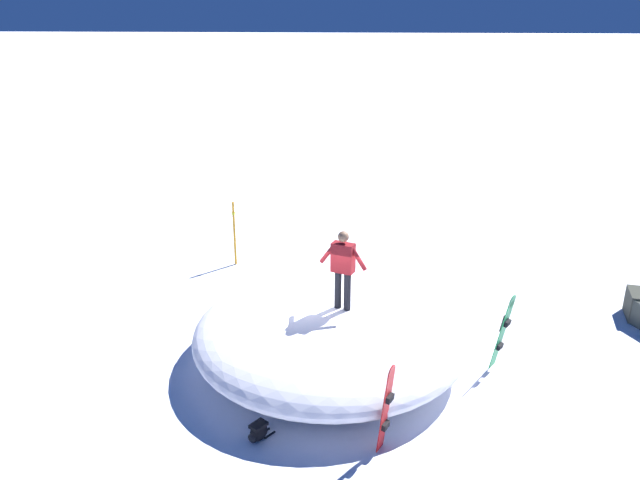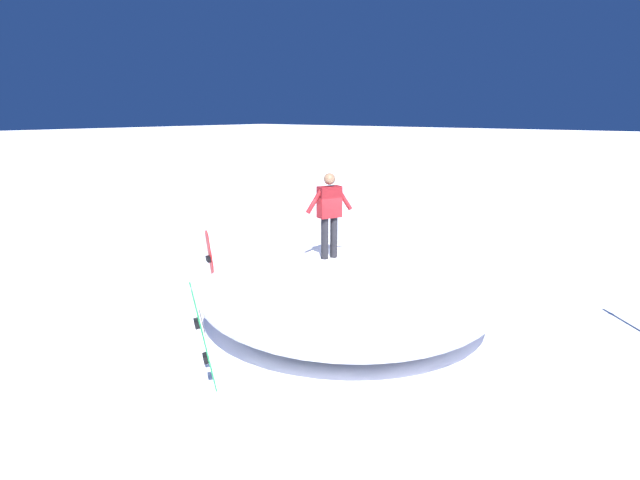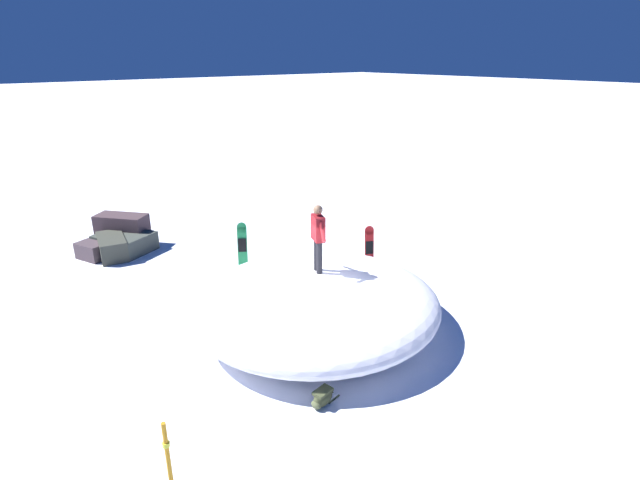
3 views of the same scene
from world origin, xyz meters
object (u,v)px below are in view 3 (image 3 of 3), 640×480
(backpack_far, at_px, (322,397))
(trail_marker_pole, at_px, (171,477))
(snowboard_primary_upright, at_px, (369,254))
(backpack_near, at_px, (425,305))
(snowboarder_standing, at_px, (318,234))
(snowboard_secondary_upright, at_px, (243,251))

(backpack_far, xyz_separation_m, trail_marker_pole, (-3.20, -0.70, 0.80))
(snowboard_primary_upright, distance_m, backpack_near, 2.26)
(snowboard_primary_upright, distance_m, backpack_far, 5.53)
(backpack_near, xyz_separation_m, trail_marker_pole, (-7.52, -1.75, 0.80))
(backpack_near, height_order, backpack_far, backpack_near)
(snowboard_primary_upright, bearing_deg, snowboarder_standing, -162.79)
(snowboarder_standing, xyz_separation_m, snowboard_secondary_upright, (-0.10, 3.22, -1.38))
(snowboard_secondary_upright, distance_m, backpack_far, 5.96)
(snowboarder_standing, xyz_separation_m, backpack_far, (-1.92, -2.41, -2.09))
(snowboarder_standing, distance_m, trail_marker_pole, 6.13)
(snowboarder_standing, height_order, snowboard_secondary_upright, snowboarder_standing)
(backpack_near, bearing_deg, snowboard_primary_upright, 86.17)
(snowboard_primary_upright, relative_size, backpack_far, 2.48)
(snowboarder_standing, relative_size, backpack_far, 2.41)
(snowboard_secondary_upright, bearing_deg, trail_marker_pole, -128.45)
(snowboard_primary_upright, xyz_separation_m, snowboard_secondary_upright, (-2.64, 2.43, 0.02))
(snowboarder_standing, height_order, backpack_far, snowboarder_standing)
(backpack_far, bearing_deg, snowboarder_standing, 51.45)
(backpack_far, height_order, trail_marker_pole, trail_marker_pole)
(snowboard_secondary_upright, distance_m, trail_marker_pole, 8.08)
(snowboard_secondary_upright, bearing_deg, backpack_far, -107.94)
(snowboard_primary_upright, height_order, backpack_far, snowboard_primary_upright)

